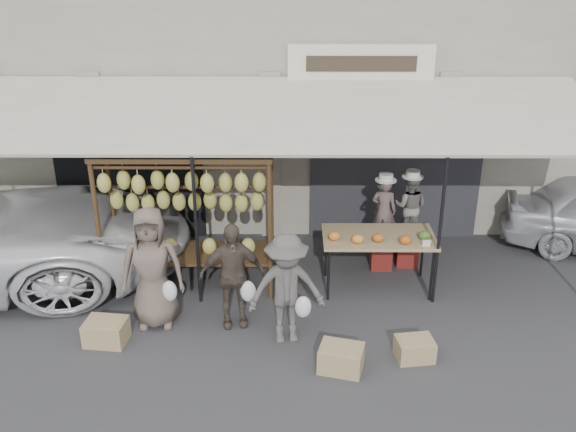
% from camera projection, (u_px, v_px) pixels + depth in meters
% --- Properties ---
extents(ground_plane, '(90.00, 90.00, 0.00)m').
position_uv_depth(ground_plane, '(264.00, 346.00, 8.64)').
color(ground_plane, '#2D2D30').
extents(shophouse, '(24.00, 6.15, 7.30)m').
position_uv_depth(shophouse, '(274.00, 10.00, 13.09)').
color(shophouse, '#A19B8D').
rests_on(shophouse, ground_plane).
extents(awning, '(10.00, 2.35, 2.92)m').
position_uv_depth(awning, '(268.00, 115.00, 9.67)').
color(awning, beige).
rests_on(awning, ground_plane).
extents(banana_rack, '(2.60, 0.90, 2.24)m').
position_uv_depth(banana_rack, '(186.00, 194.00, 9.47)').
color(banana_rack, black).
rests_on(banana_rack, ground_plane).
extents(produce_table, '(1.70, 0.90, 1.04)m').
position_uv_depth(produce_table, '(379.00, 239.00, 9.68)').
color(produce_table, tan).
rests_on(produce_table, ground_plane).
extents(vendor_left, '(0.46, 0.36, 1.10)m').
position_uv_depth(vendor_left, '(384.00, 210.00, 10.26)').
color(vendor_left, brown).
rests_on(vendor_left, stool_left).
extents(vendor_right, '(0.63, 0.56, 1.09)m').
position_uv_depth(vendor_right, '(410.00, 207.00, 10.35)').
color(vendor_right, slate).
rests_on(vendor_right, stool_right).
extents(customer_left, '(0.91, 0.63, 1.77)m').
position_uv_depth(customer_left, '(152.00, 268.00, 8.80)').
color(customer_left, brown).
rests_on(customer_left, ground_plane).
extents(customer_mid, '(0.96, 0.53, 1.55)m').
position_uv_depth(customer_mid, '(232.00, 275.00, 8.84)').
color(customer_mid, '#4D4138').
rests_on(customer_mid, ground_plane).
extents(customer_right, '(1.09, 0.73, 1.58)m').
position_uv_depth(customer_right, '(287.00, 289.00, 8.46)').
color(customer_right, '#524E4B').
rests_on(customer_right, ground_plane).
extents(stool_left, '(0.42, 0.42, 0.48)m').
position_uv_depth(stool_left, '(381.00, 254.00, 10.58)').
color(stool_left, maroon).
rests_on(stool_left, ground_plane).
extents(stool_right, '(0.42, 0.42, 0.50)m').
position_uv_depth(stool_right, '(407.00, 250.00, 10.68)').
color(stool_right, maroon).
rests_on(stool_right, ground_plane).
extents(crate_near_a, '(0.63, 0.54, 0.33)m').
position_uv_depth(crate_near_a, '(341.00, 358.00, 8.13)').
color(crate_near_a, tan).
rests_on(crate_near_a, ground_plane).
extents(crate_near_b, '(0.52, 0.42, 0.28)m').
position_uv_depth(crate_near_b, '(415.00, 349.00, 8.34)').
color(crate_near_b, tan).
rests_on(crate_near_b, ground_plane).
extents(crate_far, '(0.59, 0.48, 0.33)m').
position_uv_depth(crate_far, '(106.00, 332.00, 8.66)').
color(crate_far, tan).
rests_on(crate_far, ground_plane).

